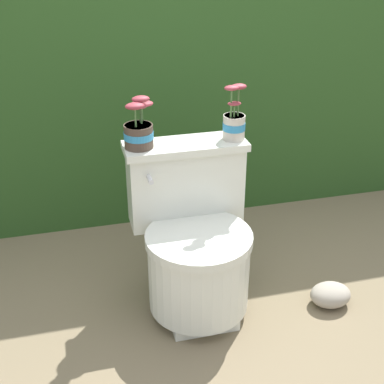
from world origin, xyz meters
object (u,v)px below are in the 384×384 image
(potted_plant_left, at_px, (139,130))
(toilet, at_px, (195,244))
(garden_stone, at_px, (330,295))
(potted_plant_midleft, at_px, (234,122))

(potted_plant_left, bearing_deg, toilet, -39.88)
(toilet, relative_size, garden_stone, 3.86)
(toilet, height_order, potted_plant_left, potted_plant_left)
(potted_plant_left, bearing_deg, garden_stone, -22.66)
(potted_plant_left, xyz_separation_m, garden_stone, (0.74, -0.31, -0.71))
(potted_plant_left, distance_m, garden_stone, 1.07)
(potted_plant_midleft, relative_size, garden_stone, 1.30)
(potted_plant_midleft, bearing_deg, potted_plant_left, 177.88)
(toilet, xyz_separation_m, potted_plant_midleft, (0.20, 0.14, 0.46))
(toilet, relative_size, potted_plant_midleft, 2.96)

